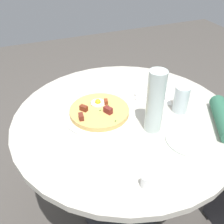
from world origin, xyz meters
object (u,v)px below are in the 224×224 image
at_px(pizza_plate, 100,114).
at_px(water_glass, 181,99).
at_px(water_bottle, 155,102).
at_px(bread_plate, 189,140).
at_px(breakfast_pizza, 99,111).
at_px(salt_shaker, 145,182).
at_px(dining_table, 124,143).
at_px(fork, 153,98).
at_px(knife, 152,95).

height_order(pizza_plate, water_glass, water_glass).
bearing_deg(water_bottle, bread_plate, 128.80).
height_order(bread_plate, water_glass, water_glass).
height_order(breakfast_pizza, water_glass, water_glass).
bearing_deg(breakfast_pizza, salt_shaker, 90.71).
distance_m(dining_table, water_glass, 0.35).
bearing_deg(fork, dining_table, -135.81).
height_order(bread_plate, salt_shaker, salt_shaker).
bearing_deg(breakfast_pizza, bread_plate, 132.82).
bearing_deg(fork, bread_plate, -68.69).
bearing_deg(breakfast_pizza, fork, -176.07).
bearing_deg(bread_plate, breakfast_pizza, -47.18).
bearing_deg(fork, salt_shaker, -98.60).
xyz_separation_m(knife, water_bottle, (0.13, 0.23, 0.13)).
height_order(water_glass, water_bottle, water_bottle).
height_order(breakfast_pizza, salt_shaker, breakfast_pizza).
distance_m(water_bottle, salt_shaker, 0.33).
bearing_deg(salt_shaker, bread_plate, -154.48).
bearing_deg(bread_plate, water_glass, -113.08).
bearing_deg(breakfast_pizza, knife, -170.19).
xyz_separation_m(dining_table, salt_shaker, (0.10, 0.38, 0.19)).
bearing_deg(water_bottle, knife, -119.73).
xyz_separation_m(water_bottle, salt_shaker, (0.17, 0.25, -0.11)).
relative_size(knife, water_bottle, 0.66).
bearing_deg(pizza_plate, dining_table, 154.96).
height_order(knife, water_glass, water_glass).
bearing_deg(dining_table, fork, -159.76).
distance_m(dining_table, pizza_plate, 0.21).
height_order(knife, water_bottle, water_bottle).
xyz_separation_m(fork, water_bottle, (0.11, 0.19, 0.13)).
xyz_separation_m(bread_plate, water_glass, (-0.08, -0.19, 0.06)).
distance_m(dining_table, water_bottle, 0.34).
bearing_deg(pizza_plate, breakfast_pizza, -45.86).
bearing_deg(salt_shaker, pizza_plate, -89.38).
relative_size(dining_table, salt_shaker, 21.13).
bearing_deg(bread_plate, fork, -92.64).
bearing_deg(pizza_plate, water_bottle, 135.42).
distance_m(pizza_plate, fork, 0.29).
bearing_deg(dining_table, water_bottle, 120.07).
xyz_separation_m(pizza_plate, fork, (-0.29, -0.02, 0.00)).
bearing_deg(water_bottle, fork, -120.65).
relative_size(bread_plate, knife, 1.05).
bearing_deg(bread_plate, pizza_plate, -47.18).
distance_m(breakfast_pizza, water_bottle, 0.27).
xyz_separation_m(dining_table, fork, (-0.19, -0.07, 0.18)).
distance_m(pizza_plate, bread_plate, 0.41).
relative_size(fork, water_bottle, 0.66).
height_order(fork, water_bottle, water_bottle).
bearing_deg(breakfast_pizza, water_bottle, 135.42).
distance_m(breakfast_pizza, fork, 0.29).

